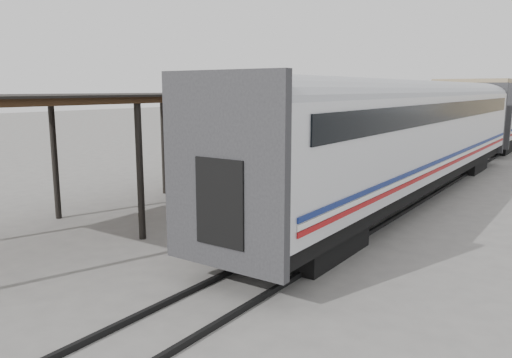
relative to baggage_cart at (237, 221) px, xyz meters
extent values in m
plane|color=slate|center=(-1.19, 0.78, -0.65)|extent=(160.00, 160.00, 0.00)
cube|color=silver|center=(2.01, 8.78, 1.95)|extent=(3.00, 24.00, 2.90)
cube|color=#28282B|center=(2.01, -3.12, 1.95)|extent=(3.04, 0.22, 3.50)
cube|color=black|center=(0.49, 8.78, 2.85)|extent=(0.04, 22.08, 0.65)
cube|color=black|center=(2.01, 8.78, 0.25)|extent=(2.55, 23.04, 0.50)
cube|color=#28282B|center=(2.01, 22.88, 1.95)|extent=(3.04, 0.22, 3.50)
cube|color=black|center=(0.49, 34.78, 2.85)|extent=(0.04, 22.08, 0.65)
cube|color=black|center=(2.01, 34.78, 0.25)|extent=(2.55, 23.04, 0.50)
cube|color=black|center=(0.76, 0.28, 1.50)|extent=(0.50, 1.70, 2.00)
imported|color=white|center=(0.76, 0.28, 1.36)|extent=(0.72, 0.89, 1.72)
cube|color=#9C6B43|center=(0.36, 0.13, 0.75)|extent=(0.57, 0.25, 0.42)
cube|color=#422B19|center=(-4.59, 24.78, 3.35)|extent=(4.60, 64.00, 0.18)
cube|color=black|center=(-4.59, 24.78, 3.47)|extent=(4.90, 64.30, 0.06)
cylinder|color=black|center=(-6.64, 24.78, 1.35)|extent=(0.20, 0.20, 4.00)
cylinder|color=black|center=(-6.64, 55.78, 1.35)|extent=(0.20, 0.20, 4.00)
cylinder|color=black|center=(-2.54, 24.78, 1.35)|extent=(0.20, 0.20, 4.00)
cylinder|color=black|center=(-2.54, 55.78, 1.35)|extent=(0.20, 0.20, 4.00)
cube|color=black|center=(1.29, 34.78, -0.59)|extent=(0.10, 150.00, 0.12)
cube|color=tan|center=(-11.19, 82.78, 2.35)|extent=(12.00, 8.00, 6.00)
cube|color=brown|center=(0.00, 0.00, 0.15)|extent=(1.87, 2.65, 0.12)
cube|color=black|center=(0.00, 0.00, -0.20)|extent=(1.74, 2.53, 0.06)
cylinder|color=black|center=(-0.22, -1.05, -0.45)|extent=(0.19, 0.41, 0.40)
cylinder|color=black|center=(0.74, -0.77, -0.45)|extent=(0.19, 0.41, 0.40)
cylinder|color=black|center=(-0.74, 0.77, -0.45)|extent=(0.19, 0.41, 0.40)
cylinder|color=black|center=(0.22, 1.05, -0.45)|extent=(0.19, 0.41, 0.40)
cube|color=#3B3C3E|center=(-0.42, 0.47, 0.33)|extent=(0.83, 0.73, 0.23)
cube|color=#9C6B43|center=(0.08, 0.77, 0.32)|extent=(0.61, 0.42, 0.22)
cube|color=black|center=(-0.28, -0.04, 0.34)|extent=(0.76, 0.67, 0.25)
cube|color=#3B4529|center=(0.19, 0.21, 0.30)|extent=(0.55, 0.45, 0.17)
cube|color=#543521|center=(-0.34, 0.44, 0.53)|extent=(0.55, 0.42, 0.19)
cube|color=#9C6B43|center=(-0.29, -0.02, 0.56)|extent=(0.68, 0.62, 0.22)
cube|color=maroon|center=(-3.41, 16.07, -0.14)|extent=(0.86, 1.40, 0.83)
cube|color=maroon|center=(-3.42, 16.44, 0.41)|extent=(0.80, 0.57, 0.32)
cylinder|color=black|center=(-3.77, 15.56, -0.48)|extent=(0.12, 0.33, 0.33)
cylinder|color=black|center=(-3.03, 15.57, -0.48)|extent=(0.12, 0.33, 0.33)
cylinder|color=black|center=(-3.79, 16.57, -0.48)|extent=(0.12, 0.33, 0.33)
cylinder|color=black|center=(-3.05, 16.59, -0.48)|extent=(0.12, 0.33, 0.33)
imported|color=navy|center=(0.01, -0.65, 1.15)|extent=(0.68, 0.80, 1.87)
imported|color=black|center=(-3.73, 18.47, 0.14)|extent=(0.99, 0.73, 1.57)
camera|label=1|loc=(8.19, -10.81, 3.65)|focal=35.00mm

